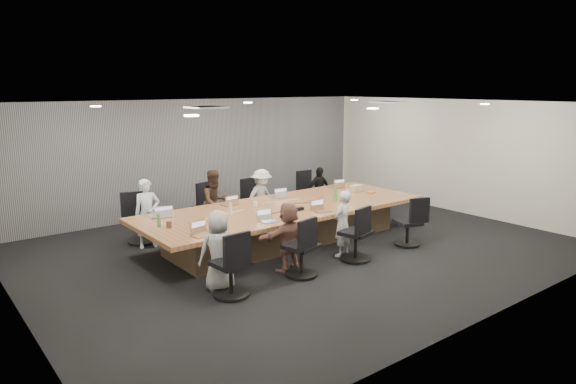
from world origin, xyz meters
TOP-DOWN VIEW (x-y plane):
  - floor at (0.00, 0.00)m, footprint 10.00×8.00m
  - ceiling at (0.00, 0.00)m, footprint 10.00×8.00m
  - wall_back at (0.00, 4.00)m, footprint 10.00×0.00m
  - wall_front at (0.00, -4.00)m, footprint 10.00×0.00m
  - wall_left at (-5.00, 0.00)m, footprint 0.00×8.00m
  - wall_right at (5.00, 0.00)m, footprint 0.00×8.00m
  - curtain at (0.00, 3.92)m, footprint 9.80×0.04m
  - conference_table at (0.00, 0.50)m, footprint 6.00×2.20m
  - chair_0 at (-2.35, 2.20)m, footprint 0.74×0.74m
  - chair_1 at (-0.83, 2.20)m, footprint 0.72×0.72m
  - chair_2 at (0.37, 2.20)m, footprint 0.58×0.58m
  - chair_3 at (2.10, 2.20)m, footprint 0.59×0.59m
  - chair_4 at (-2.33, -1.20)m, footprint 0.63×0.63m
  - chair_5 at (-0.96, -1.20)m, footprint 0.69×0.69m
  - chair_6 at (0.31, -1.20)m, footprint 0.70×0.70m
  - chair_7 at (1.77, -1.20)m, footprint 0.68×0.68m
  - person_0 at (-2.35, 1.85)m, footprint 0.54×0.40m
  - laptop_0 at (-2.35, 1.30)m, footprint 0.39×0.29m
  - person_1 at (-0.83, 1.85)m, footprint 0.71×0.57m
  - laptop_1 at (-0.83, 1.30)m, footprint 0.33×0.24m
  - person_2 at (0.37, 1.85)m, footprint 0.90×0.62m
  - laptop_2 at (0.37, 1.30)m, footprint 0.32×0.24m
  - person_3 at (2.10, 1.85)m, footprint 0.69×0.30m
  - laptop_3 at (2.10, 1.30)m, footprint 0.33×0.25m
  - person_4 at (-2.33, -0.85)m, footprint 0.69×0.52m
  - laptop_4 at (-2.33, -0.30)m, footprint 0.35×0.27m
  - person_5 at (-0.96, -0.85)m, footprint 1.14×0.46m
  - laptop_5 at (-0.96, -0.30)m, footprint 0.31×0.24m
  - person_6 at (0.31, -0.85)m, footprint 0.51×0.40m
  - laptop_6 at (0.31, -0.30)m, footprint 0.32×0.25m
  - bottle_green_left at (-2.65, 0.61)m, footprint 0.07×0.07m
  - bottle_green_right at (1.10, 0.19)m, footprint 0.10×0.10m
  - bottle_clear at (-1.21, 0.62)m, footprint 0.07×0.07m
  - cup_white_far at (-0.49, 0.83)m, footprint 0.09×0.09m
  - cup_white_near at (1.85, 0.60)m, footprint 0.08×0.08m
  - mug_brown at (-2.54, 0.45)m, footprint 0.11×0.11m
  - mic_left at (-0.14, 0.06)m, footprint 0.15×0.13m
  - mic_right at (0.67, 0.31)m, footprint 0.17×0.13m
  - stapler at (0.02, 0.03)m, footprint 0.16×0.04m
  - canvas_bag at (2.20, 0.68)m, footprint 0.28×0.18m
  - snack_packet at (2.31, 0.30)m, footprint 0.17×0.12m

SIDE VIEW (x-z plane):
  - floor at x=0.00m, z-range 0.00..0.00m
  - chair_7 at x=1.77m, z-range 0.00..0.79m
  - conference_table at x=0.00m, z-range 0.03..0.77m
  - chair_2 at x=0.37m, z-range 0.00..0.81m
  - chair_3 at x=2.10m, z-range 0.00..0.82m
  - chair_0 at x=-2.35m, z-range 0.00..0.85m
  - chair_5 at x=-0.96m, z-range 0.00..0.86m
  - chair_4 at x=-2.33m, z-range 0.00..0.87m
  - chair_6 at x=0.31m, z-range 0.00..0.87m
  - chair_1 at x=-0.83m, z-range 0.00..0.87m
  - person_3 at x=2.10m, z-range 0.00..1.16m
  - person_5 at x=-0.96m, z-range 0.00..1.20m
  - person_6 at x=0.31m, z-range 0.00..1.24m
  - person_4 at x=-2.33m, z-range 0.00..1.26m
  - person_2 at x=0.37m, z-range 0.00..1.28m
  - person_0 at x=-2.35m, z-range 0.00..1.36m
  - person_1 at x=-0.83m, z-range 0.00..1.39m
  - laptop_0 at x=-2.35m, z-range 0.74..0.76m
  - laptop_1 at x=-0.83m, z-range 0.74..0.76m
  - laptop_2 at x=0.37m, z-range 0.74..0.76m
  - laptop_3 at x=2.10m, z-range 0.74..0.76m
  - laptop_4 at x=-2.33m, z-range 0.74..0.76m
  - laptop_5 at x=-0.96m, z-range 0.74..0.76m
  - laptop_6 at x=0.31m, z-range 0.74..0.76m
  - mic_left at x=-0.14m, z-range 0.74..0.77m
  - mic_right at x=0.67m, z-range 0.74..0.77m
  - snack_packet at x=2.31m, z-range 0.74..0.78m
  - stapler at x=0.02m, z-range 0.74..0.80m
  - cup_white_near at x=1.85m, z-range 0.74..0.83m
  - cup_white_far at x=-0.49m, z-range 0.74..0.85m
  - mug_brown at x=-2.54m, z-range 0.74..0.86m
  - canvas_bag at x=2.20m, z-range 0.74..0.89m
  - bottle_clear at x=-1.21m, z-range 0.74..0.96m
  - bottle_green_left at x=-2.65m, z-range 0.74..0.96m
  - bottle_green_right at x=1.10m, z-range 0.74..1.01m
  - wall_back at x=0.00m, z-range 0.00..2.80m
  - wall_front at x=0.00m, z-range 0.00..2.80m
  - wall_left at x=-5.00m, z-range 0.00..2.80m
  - wall_right at x=5.00m, z-range 0.00..2.80m
  - curtain at x=0.00m, z-range 0.00..2.80m
  - ceiling at x=0.00m, z-range 2.80..2.80m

